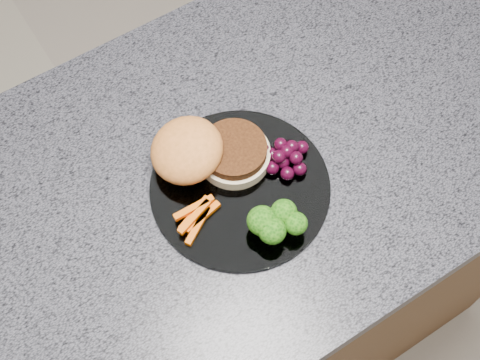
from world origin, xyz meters
name	(u,v)px	position (x,y,z in m)	size (l,w,h in m)	color
island_cabinet	(218,281)	(0.00, 0.00, 0.43)	(1.20, 0.60, 0.86)	#50331B
countertop	(209,183)	(0.00, 0.00, 0.88)	(1.20, 0.60, 0.04)	#4A4A54
plate	(240,187)	(0.03, -0.04, 0.90)	(0.26, 0.26, 0.01)	white
burger	(204,153)	(0.01, 0.02, 0.93)	(0.18, 0.15, 0.06)	#C7B58C
carrot_sticks	(197,216)	(-0.05, -0.05, 0.91)	(0.07, 0.05, 0.02)	#DC5603
broccoli	(275,222)	(0.03, -0.12, 0.93)	(0.07, 0.06, 0.05)	#639937
grape_bunch	(286,156)	(0.11, -0.04, 0.92)	(0.08, 0.07, 0.03)	black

